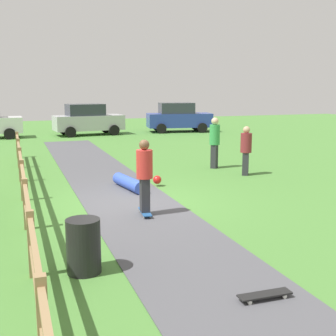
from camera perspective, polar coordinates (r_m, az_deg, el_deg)
ground_plane at (r=11.69m, az=-4.80°, el=-4.57°), size 60.00×60.00×0.00m
asphalt_path at (r=11.69m, az=-4.80°, el=-4.52°), size 2.40×28.00×0.02m
wooden_fence at (r=11.20m, az=-17.85°, el=-2.19°), size 0.12×18.12×1.10m
trash_bin at (r=7.51m, az=-10.69°, el=-9.72°), size 0.56×0.56×0.90m
skater_riding at (r=10.41m, az=-3.00°, el=-0.69°), size 0.42×0.82×1.78m
skater_fallen at (r=13.27m, az=-4.72°, el=-1.87°), size 1.37×1.68×0.36m
skateboard_loose at (r=6.77m, az=12.20°, el=-15.45°), size 0.80×0.21×0.08m
bystander_green at (r=16.63m, az=5.94°, el=3.55°), size 0.54×0.54×1.87m
bystander_maroon at (r=15.46m, az=9.88°, el=2.46°), size 0.52×0.52×1.67m
parked_car_blue at (r=29.87m, az=1.34°, el=6.46°), size 4.41×2.50×1.92m
parked_car_silver at (r=28.31m, az=-10.16°, el=6.08°), size 4.34×2.31×1.92m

